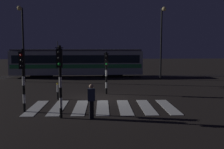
% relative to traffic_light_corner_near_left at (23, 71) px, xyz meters
% --- Properties ---
extents(ground_plane, '(120.00, 120.00, 0.00)m').
position_rel_traffic_light_corner_near_left_xyz_m(ground_plane, '(4.25, 3.36, -2.24)').
color(ground_plane, black).
extents(rail_near, '(80.00, 0.12, 0.03)m').
position_rel_traffic_light_corner_near_left_xyz_m(rail_near, '(4.25, 15.63, -2.23)').
color(rail_near, '#59595E').
rests_on(rail_near, ground).
extents(rail_far, '(80.00, 0.12, 0.03)m').
position_rel_traffic_light_corner_near_left_xyz_m(rail_far, '(4.25, 17.07, -2.23)').
color(rail_far, '#59595E').
rests_on(rail_far, ground).
extents(crosswalk_zebra, '(8.51, 4.11, 0.02)m').
position_rel_traffic_light_corner_near_left_xyz_m(crosswalk_zebra, '(4.25, 0.83, -2.23)').
color(crosswalk_zebra, silver).
rests_on(crosswalk_zebra, ground).
extents(traffic_light_corner_near_left, '(0.36, 0.42, 3.40)m').
position_rel_traffic_light_corner_near_left_xyz_m(traffic_light_corner_near_left, '(0.00, 0.00, 0.00)').
color(traffic_light_corner_near_left, black).
rests_on(traffic_light_corner_near_left, ground).
extents(traffic_light_kerb_mid_left, '(0.36, 0.42, 3.57)m').
position_rel_traffic_light_corner_near_left_xyz_m(traffic_light_kerb_mid_left, '(2.12, -1.35, 0.11)').
color(traffic_light_kerb_mid_left, black).
rests_on(traffic_light_kerb_mid_left, ground).
extents(traffic_light_median_centre, '(0.36, 0.42, 3.15)m').
position_rel_traffic_light_corner_near_left_xyz_m(traffic_light_median_centre, '(4.68, 5.00, -0.17)').
color(traffic_light_median_centre, black).
rests_on(traffic_light_median_centre, ground).
extents(street_lamp_trackside_left, '(0.44, 1.21, 7.40)m').
position_rel_traffic_light_corner_near_left_xyz_m(street_lamp_trackside_left, '(-3.24, 12.23, 2.43)').
color(street_lamp_trackside_left, black).
rests_on(street_lamp_trackside_left, ground).
extents(street_lamp_trackside_right, '(0.44, 1.21, 7.61)m').
position_rel_traffic_light_corner_near_left_xyz_m(street_lamp_trackside_right, '(10.99, 13.08, 2.54)').
color(street_lamp_trackside_right, black).
rests_on(street_lamp_trackside_right, ground).
extents(tram, '(15.22, 2.58, 4.15)m').
position_rel_traffic_light_corner_near_left_xyz_m(tram, '(1.86, 16.35, -0.50)').
color(tram, '#B2BCC1').
rests_on(tram, ground).
extents(pedestrian_waiting_at_kerb, '(0.36, 0.24, 1.71)m').
position_rel_traffic_light_corner_near_left_xyz_m(pedestrian_waiting_at_kerb, '(3.62, -1.45, -1.37)').
color(pedestrian_waiting_at_kerb, black).
rests_on(pedestrian_waiting_at_kerb, ground).
extents(bollard_island_edge, '(0.12, 0.12, 1.11)m').
position_rel_traffic_light_corner_near_left_xyz_m(bollard_island_edge, '(1.33, 3.37, -1.68)').
color(bollard_island_edge, black).
rests_on(bollard_island_edge, ground).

